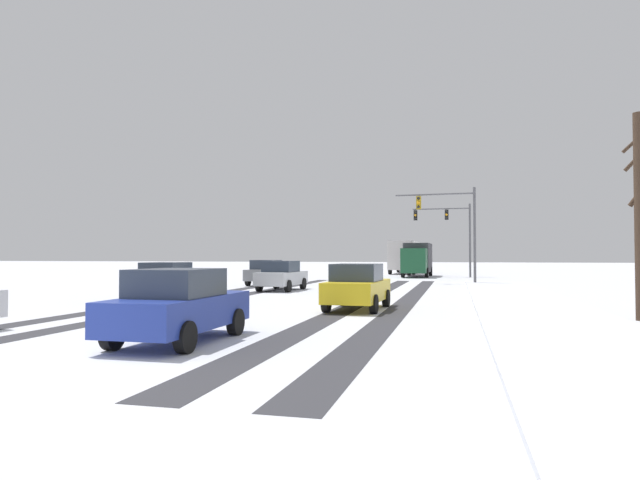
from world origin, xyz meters
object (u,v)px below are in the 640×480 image
object	(u,v)px
traffic_signal_near_right	(452,219)
car_blue_fifth	(179,305)
car_silver_second	(282,276)
bus_oncoming	(406,255)
car_yellow_cab_fourth	(357,286)
car_grey_lead	(267,272)
car_black_third	(167,281)
traffic_signal_far_right	(450,225)
box_truck_delivery	(417,259)

from	to	relation	value
traffic_signal_near_right	car_blue_fifth	distance (m)	27.83
car_silver_second	bus_oncoming	bearing A→B (deg)	82.56
traffic_signal_near_right	bus_oncoming	world-z (taller)	traffic_signal_near_right
bus_oncoming	car_yellow_cab_fourth	bearing A→B (deg)	-87.38
car_blue_fifth	car_grey_lead	bearing A→B (deg)	104.80
car_black_third	car_silver_second	bearing A→B (deg)	68.34
car_black_third	car_yellow_cab_fourth	distance (m)	9.01
traffic_signal_near_right	car_grey_lead	distance (m)	13.02
traffic_signal_far_right	car_black_third	size ratio (longest dim) A/B	1.56
car_yellow_cab_fourth	bus_oncoming	bearing A→B (deg)	92.62
car_silver_second	car_black_third	distance (m)	7.75
traffic_signal_near_right	car_yellow_cab_fourth	xyz separation A→B (m)	(-3.20, -18.87, -3.57)
car_yellow_cab_fourth	car_silver_second	bearing A→B (deg)	121.91
car_grey_lead	box_truck_delivery	bearing A→B (deg)	62.27
traffic_signal_near_right	car_grey_lead	size ratio (longest dim) A/B	1.58
car_yellow_cab_fourth	car_blue_fifth	xyz separation A→B (m)	(-2.57, -8.13, 0.00)
car_black_third	car_yellow_cab_fourth	world-z (taller)	same
bus_oncoming	traffic_signal_near_right	bearing A→B (deg)	-76.77
traffic_signal_far_right	car_grey_lead	bearing A→B (deg)	-125.18
traffic_signal_far_right	bus_oncoming	bearing A→B (deg)	116.63
car_black_third	traffic_signal_near_right	bearing A→B (deg)	54.35
car_grey_lead	car_yellow_cab_fourth	bearing A→B (deg)	-59.53
traffic_signal_near_right	box_truck_delivery	distance (m)	12.72
traffic_signal_far_right	car_silver_second	xyz separation A→B (m)	(-8.78, -21.39, -3.78)
traffic_signal_near_right	traffic_signal_far_right	bearing A→B (deg)	91.38
bus_oncoming	box_truck_delivery	distance (m)	9.61
car_yellow_cab_fourth	car_blue_fifth	bearing A→B (deg)	-107.53
traffic_signal_near_right	car_black_third	world-z (taller)	traffic_signal_near_right
car_yellow_cab_fourth	box_truck_delivery	xyz separation A→B (m)	(0.02, 30.87, 0.82)
car_silver_second	car_blue_fifth	size ratio (longest dim) A/B	1.01
bus_oncoming	box_truck_delivery	world-z (taller)	bus_oncoming
traffic_signal_far_right	car_grey_lead	world-z (taller)	traffic_signal_far_right
traffic_signal_near_right	car_grey_lead	bearing A→B (deg)	-159.85
box_truck_delivery	car_yellow_cab_fourth	bearing A→B (deg)	-90.03
bus_oncoming	car_silver_second	bearing A→B (deg)	-97.44
traffic_signal_near_right	car_black_third	bearing A→B (deg)	-125.65
traffic_signal_far_right	box_truck_delivery	xyz separation A→B (m)	(-2.89, 0.05, -2.97)
traffic_signal_near_right	car_silver_second	world-z (taller)	traffic_signal_near_right
car_yellow_cab_fourth	traffic_signal_near_right	bearing A→B (deg)	80.39
traffic_signal_near_right	traffic_signal_far_right	size ratio (longest dim) A/B	1.00
car_grey_lead	car_silver_second	size ratio (longest dim) A/B	0.99
car_silver_second	box_truck_delivery	xyz separation A→B (m)	(5.89, 21.44, 0.82)
traffic_signal_near_right	car_yellow_cab_fourth	distance (m)	19.46
car_blue_fifth	car_yellow_cab_fourth	bearing A→B (deg)	72.47
car_blue_fifth	traffic_signal_far_right	bearing A→B (deg)	82.00
box_truck_delivery	car_black_third	bearing A→B (deg)	-106.99
traffic_signal_far_right	car_silver_second	world-z (taller)	traffic_signal_far_right
car_silver_second	box_truck_delivery	bearing A→B (deg)	74.63
traffic_signal_far_right	car_blue_fifth	xyz separation A→B (m)	(-5.47, -38.95, -3.78)
traffic_signal_near_right	box_truck_delivery	size ratio (longest dim) A/B	0.87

